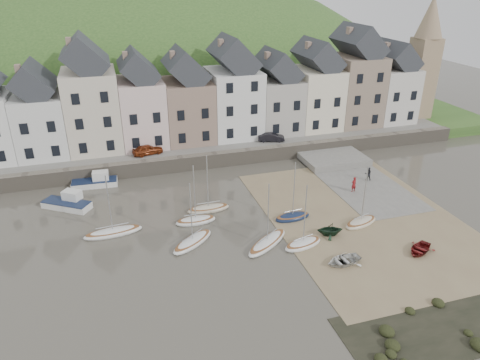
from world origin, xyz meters
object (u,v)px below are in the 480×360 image
object	(u,v)px
rowboat_red	(420,249)
person_red	(354,184)
sailboat_0	(113,232)
car_left	(148,150)
rowboat_white	(343,260)
car_right	(271,137)
rowboat_green	(330,229)
person_dark	(368,174)

from	to	relation	value
rowboat_red	person_red	world-z (taller)	person_red
sailboat_0	car_left	bearing A→B (deg)	71.82
rowboat_white	car_right	xyz separation A→B (m)	(3.20, 25.90, 1.80)
person_red	car_left	bearing A→B (deg)	-43.82
rowboat_green	person_dark	bearing A→B (deg)	146.47
rowboat_red	car_right	xyz separation A→B (m)	(-4.00, 26.34, 1.82)
rowboat_white	rowboat_red	bearing A→B (deg)	79.34
person_dark	car_left	world-z (taller)	car_left
sailboat_0	person_red	size ratio (longest dim) A/B	3.60
rowboat_white	person_dark	world-z (taller)	person_dark
rowboat_white	rowboat_green	world-z (taller)	rowboat_green
sailboat_0	car_left	size ratio (longest dim) A/B	1.69
person_dark	rowboat_white	bearing A→B (deg)	70.79
rowboat_green	person_dark	world-z (taller)	person_dark
rowboat_green	person_dark	distance (m)	13.77
sailboat_0	rowboat_white	size ratio (longest dim) A/B	2.02
car_left	rowboat_red	bearing A→B (deg)	-154.59
car_left	car_right	size ratio (longest dim) A/B	1.06
sailboat_0	person_red	bearing A→B (deg)	2.85
car_left	sailboat_0	bearing A→B (deg)	149.40
sailboat_0	rowboat_green	distance (m)	20.23
car_left	rowboat_white	bearing A→B (deg)	-165.33
rowboat_red	person_dark	size ratio (longest dim) A/B	1.84
person_dark	person_red	bearing A→B (deg)	53.47
rowboat_red	car_right	distance (m)	26.70
rowboat_white	rowboat_red	world-z (taller)	rowboat_white
person_red	person_dark	distance (m)	3.86
sailboat_0	car_right	distance (m)	26.57
rowboat_red	sailboat_0	bearing A→B (deg)	-144.18
sailboat_0	person_red	world-z (taller)	sailboat_0
rowboat_white	rowboat_green	xyz separation A→B (m)	(0.97, 4.35, 0.31)
rowboat_white	car_left	xyz separation A→B (m)	(-13.25, 25.90, 1.85)
car_left	rowboat_green	bearing A→B (deg)	-159.01
rowboat_red	person_red	bearing A→B (deg)	146.69
person_red	car_left	world-z (taller)	car_left
car_left	car_right	distance (m)	16.45
rowboat_green	car_left	bearing A→B (deg)	-134.27
person_red	rowboat_red	bearing A→B (deg)	78.03
rowboat_green	sailboat_0	bearing A→B (deg)	-95.21
rowboat_white	person_red	bearing A→B (deg)	139.66
rowboat_green	person_dark	xyz separation A→B (m)	(9.88, 9.59, 0.22)
sailboat_0	person_red	distance (m)	26.04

